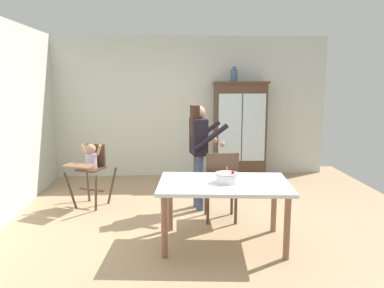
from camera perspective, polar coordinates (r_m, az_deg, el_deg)
ground_plane at (r=5.32m, az=1.66°, el=-11.42°), size 6.24×6.24×0.00m
wall_back at (r=7.60m, az=-0.27°, el=5.47°), size 5.32×0.06×2.70m
china_cabinet at (r=7.51m, az=6.99°, el=2.10°), size 1.02×0.48×1.84m
ceramic_vase at (r=7.42m, az=6.19°, el=10.04°), size 0.13×0.13×0.27m
high_chair_with_toddler at (r=5.99m, az=-14.60°, el=-2.78°), size 0.76×0.83×0.95m
adult_person at (r=5.62m, az=1.04°, el=-0.01°), size 0.55×0.54×1.53m
dining_table at (r=4.50m, az=4.69°, el=-6.75°), size 1.57×1.08×0.74m
birthday_cake at (r=4.47m, az=5.12°, el=-4.92°), size 0.28×0.28×0.19m
dining_chair_far_side at (r=5.19m, az=4.33°, el=-5.55°), size 0.45×0.45×0.96m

